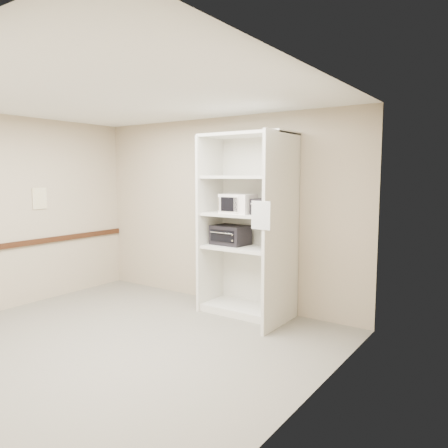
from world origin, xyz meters
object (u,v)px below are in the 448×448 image
Objects in this scene: shelving_unit at (250,231)px; microwave at (238,204)px; toaster_oven_upper at (267,207)px; toaster_oven_lower at (231,235)px.

shelving_unit is 5.68× the size of microwave.
shelving_unit is 0.44m from toaster_oven_upper.
shelving_unit is 6.82× the size of toaster_oven_upper.
shelving_unit is at bearing -179.46° from toaster_oven_upper.
shelving_unit is 0.34m from toaster_oven_lower.
microwave is at bearing -169.11° from toaster_oven_upper.
microwave is at bearing -23.09° from toaster_oven_lower.
toaster_oven_lower is at bearing 174.61° from shelving_unit.
toaster_oven_upper is at bearing -6.60° from shelving_unit.
microwave reaches higher than toaster_oven_lower.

